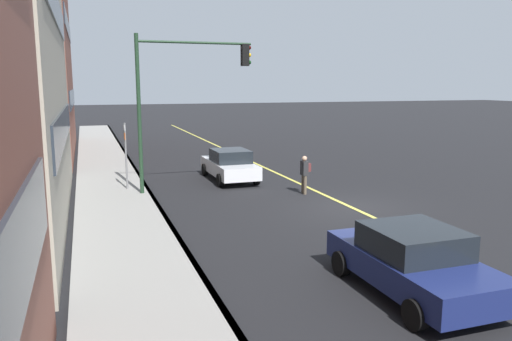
# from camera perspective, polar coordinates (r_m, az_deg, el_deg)

# --- Properties ---
(ground) EXTENTS (200.00, 200.00, 0.00)m
(ground) POSITION_cam_1_polar(r_m,az_deg,el_deg) (19.08, 10.66, -4.09)
(ground) COLOR black
(sidewalk_slab) EXTENTS (80.00, 2.98, 0.15)m
(sidewalk_slab) POSITION_cam_1_polar(r_m,az_deg,el_deg) (16.70, -14.92, -5.99)
(sidewalk_slab) COLOR gray
(sidewalk_slab) RESTS_ON ground
(curb_edge) EXTENTS (80.00, 0.16, 0.15)m
(curb_edge) POSITION_cam_1_polar(r_m,az_deg,el_deg) (16.84, -10.12, -5.67)
(curb_edge) COLOR slate
(curb_edge) RESTS_ON ground
(lane_stripe_center) EXTENTS (80.00, 0.16, 0.01)m
(lane_stripe_center) POSITION_cam_1_polar(r_m,az_deg,el_deg) (19.07, 10.66, -4.07)
(lane_stripe_center) COLOR #D8CC4C
(lane_stripe_center) RESTS_ON ground
(car_navy) EXTENTS (4.32, 2.13, 1.48)m
(car_navy) POSITION_cam_1_polar(r_m,az_deg,el_deg) (11.55, 17.41, -9.77)
(car_navy) COLOR navy
(car_navy) RESTS_ON ground
(car_white) EXTENTS (4.50, 1.93, 1.48)m
(car_white) POSITION_cam_1_polar(r_m,az_deg,el_deg) (23.82, -3.02, 0.67)
(car_white) COLOR silver
(car_white) RESTS_ON ground
(pedestrian_with_backpack) EXTENTS (0.39, 0.37, 1.60)m
(pedestrian_with_backpack) POSITION_cam_1_polar(r_m,az_deg,el_deg) (20.87, 5.57, -0.17)
(pedestrian_with_backpack) COLOR brown
(pedestrian_with_backpack) RESTS_ON ground
(traffic_light_mast) EXTENTS (0.28, 4.77, 6.47)m
(traffic_light_mast) POSITION_cam_1_polar(r_m,az_deg,el_deg) (20.70, -8.50, 9.47)
(traffic_light_mast) COLOR #1E3823
(traffic_light_mast) RESTS_ON ground
(street_sign_post) EXTENTS (0.60, 0.08, 2.94)m
(street_sign_post) POSITION_cam_1_polar(r_m,az_deg,el_deg) (21.68, -14.62, 2.08)
(street_sign_post) COLOR slate
(street_sign_post) RESTS_ON ground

